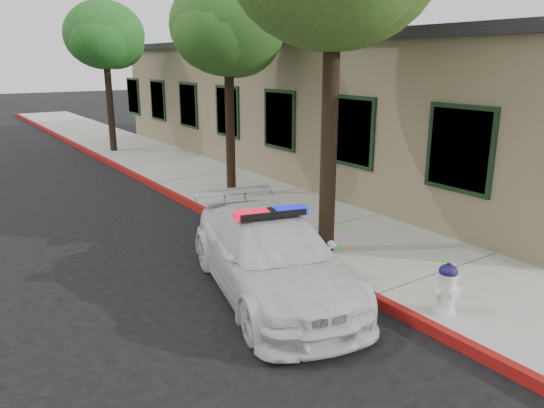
{
  "coord_description": "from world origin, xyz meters",
  "views": [
    {
      "loc": [
        -5.22,
        -5.02,
        3.58
      ],
      "look_at": [
        0.24,
        3.05,
        0.84
      ],
      "focal_mm": 33.92,
      "sensor_mm": 36.0,
      "label": 1
    }
  ],
  "objects_px": {
    "police_car": "(271,255)",
    "street_tree_far": "(106,39)",
    "fire_hydrant": "(447,288)",
    "street_tree_mid": "(228,31)",
    "clapboard_building": "(329,103)"
  },
  "relations": [
    {
      "from": "police_car",
      "to": "street_tree_far",
      "type": "distance_m",
      "value": 14.52
    },
    {
      "from": "street_tree_mid",
      "to": "street_tree_far",
      "type": "distance_m",
      "value": 8.56
    },
    {
      "from": "fire_hydrant",
      "to": "street_tree_mid",
      "type": "bearing_deg",
      "value": 100.29
    },
    {
      "from": "fire_hydrant",
      "to": "street_tree_far",
      "type": "xyz_separation_m",
      "value": [
        0.44,
        16.06,
        3.84
      ]
    },
    {
      "from": "street_tree_mid",
      "to": "street_tree_far",
      "type": "height_order",
      "value": "street_tree_far"
    },
    {
      "from": "fire_hydrant",
      "to": "street_tree_mid",
      "type": "height_order",
      "value": "street_tree_mid"
    },
    {
      "from": "police_car",
      "to": "street_tree_far",
      "type": "relative_size",
      "value": 0.84
    },
    {
      "from": "fire_hydrant",
      "to": "street_tree_far",
      "type": "bearing_deg",
      "value": 105.05
    },
    {
      "from": "clapboard_building",
      "to": "police_car",
      "type": "bearing_deg",
      "value": -134.69
    },
    {
      "from": "street_tree_mid",
      "to": "police_car",
      "type": "bearing_deg",
      "value": -113.52
    },
    {
      "from": "clapboard_building",
      "to": "street_tree_far",
      "type": "distance_m",
      "value": 8.7
    },
    {
      "from": "police_car",
      "to": "fire_hydrant",
      "type": "height_order",
      "value": "police_car"
    },
    {
      "from": "fire_hydrant",
      "to": "police_car",
      "type": "bearing_deg",
      "value": 141.38
    },
    {
      "from": "police_car",
      "to": "fire_hydrant",
      "type": "bearing_deg",
      "value": -41.25
    },
    {
      "from": "police_car",
      "to": "street_tree_far",
      "type": "bearing_deg",
      "value": 96.06
    }
  ]
}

